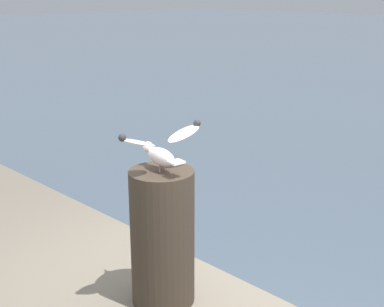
{
  "coord_description": "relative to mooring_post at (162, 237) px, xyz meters",
  "views": [
    {
      "loc": [
        1.95,
        -2.44,
        3.08
      ],
      "look_at": [
        -0.23,
        -0.27,
        2.12
      ],
      "focal_mm": 49.98,
      "sensor_mm": 36.0,
      "label": 1
    }
  ],
  "objects": [
    {
      "name": "seagull",
      "position": [
        -0.0,
        0.0,
        0.55
      ],
      "size": [
        0.39,
        0.55,
        0.27
      ],
      "color": "#C66E60",
      "rests_on": "mooring_post"
    },
    {
      "name": "mooring_post",
      "position": [
        0.0,
        0.0,
        0.0
      ],
      "size": [
        0.38,
        0.38,
        0.84
      ],
      "primitive_type": "cylinder",
      "color": "#382D23",
      "rests_on": "harbor_quay"
    }
  ]
}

